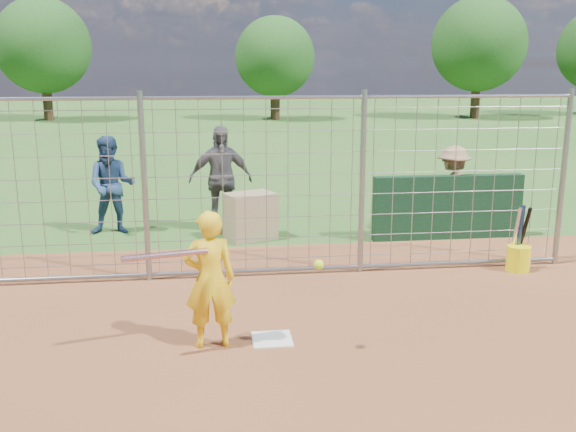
{
  "coord_description": "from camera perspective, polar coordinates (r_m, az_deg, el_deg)",
  "views": [
    {
      "loc": [
        -0.63,
        -6.66,
        2.94
      ],
      "look_at": [
        0.3,
        0.8,
        1.15
      ],
      "focal_mm": 40.0,
      "sensor_mm": 36.0,
      "label": 1
    }
  ],
  "objects": [
    {
      "name": "ground",
      "position": [
        7.31,
        -1.58,
        -10.33
      ],
      "size": [
        100.0,
        100.0,
        0.0
      ],
      "primitive_type": "plane",
      "color": "#2D591E",
      "rests_on": "ground"
    },
    {
      "name": "home_plate",
      "position": [
        7.12,
        -1.42,
        -10.9
      ],
      "size": [
        0.43,
        0.43,
        0.02
      ],
      "primitive_type": "cube",
      "color": "silver",
      "rests_on": "ground"
    },
    {
      "name": "dugout_wall",
      "position": [
        11.28,
        14.0,
        0.76
      ],
      "size": [
        2.6,
        0.2,
        1.1
      ],
      "primitive_type": "cube",
      "color": "#11381E",
      "rests_on": "ground"
    },
    {
      "name": "batter",
      "position": [
        6.77,
        -6.96,
        -5.64
      ],
      "size": [
        0.57,
        0.4,
        1.49
      ],
      "primitive_type": "imported",
      "rotation": [
        0.0,
        0.0,
        3.22
      ],
      "color": "yellow",
      "rests_on": "ground"
    },
    {
      "name": "bystander_a",
      "position": [
        11.63,
        -15.38,
        2.63
      ],
      "size": [
        0.85,
        0.67,
        1.73
      ],
      "primitive_type": "imported",
      "rotation": [
        0.0,
        0.0,
        -0.02
      ],
      "color": "navy",
      "rests_on": "ground"
    },
    {
      "name": "bystander_b",
      "position": [
        11.39,
        -6.02,
        3.26
      ],
      "size": [
        1.16,
        0.57,
        1.9
      ],
      "primitive_type": "imported",
      "rotation": [
        0.0,
        0.0,
        0.1
      ],
      "color": "#505055",
      "rests_on": "ground"
    },
    {
      "name": "bystander_c",
      "position": [
        11.47,
        14.4,
        2.15
      ],
      "size": [
        1.17,
        1.05,
        1.58
      ],
      "primitive_type": "imported",
      "rotation": [
        0.0,
        0.0,
        3.73
      ],
      "color": "#916F4F",
      "rests_on": "ground"
    },
    {
      "name": "equipment_bin",
      "position": [
        10.97,
        -3.36,
        -0.02
      ],
      "size": [
        0.95,
        0.82,
        0.8
      ],
      "primitive_type": "cube",
      "rotation": [
        0.0,
        0.0,
        0.4
      ],
      "color": "tan",
      "rests_on": "ground"
    },
    {
      "name": "equipment_in_play",
      "position": [
        6.43,
        -7.58,
        -3.66
      ],
      "size": [
        2.0,
        0.32,
        0.2
      ],
      "color": "silver",
      "rests_on": "ground"
    },
    {
      "name": "bucket_with_bats",
      "position": [
        9.88,
        19.8,
        -3.25
      ],
      "size": [
        0.34,
        0.38,
        0.98
      ],
      "color": "#FDF20D",
      "rests_on": "ground"
    },
    {
      "name": "backstop_fence",
      "position": [
        8.85,
        -2.89,
        2.42
      ],
      "size": [
        9.08,
        0.08,
        2.6
      ],
      "color": "gray",
      "rests_on": "ground"
    },
    {
      "name": "tree_line",
      "position": [
        35.0,
        -0.98,
        14.66
      ],
      "size": [
        44.66,
        6.72,
        6.48
      ],
      "color": "#3F2B19",
      "rests_on": "ground"
    }
  ]
}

